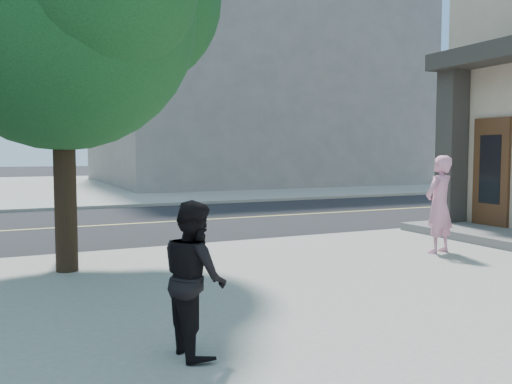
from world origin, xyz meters
name	(u,v)px	position (x,y,z in m)	size (l,w,h in m)	color
ground	(30,262)	(0.00, 0.00, 0.00)	(140.00, 140.00, 0.00)	black
road_ew	(23,230)	(0.00, 4.50, 0.01)	(140.00, 9.00, 0.01)	black
sidewalk_ne	(242,182)	(13.50, 21.50, 0.06)	(29.00, 25.00, 0.12)	gray
filler_ne	(246,74)	(14.00, 22.00, 7.12)	(18.00, 16.00, 14.00)	slate
man_on_phone	(439,204)	(7.05, -2.90, 1.04)	(0.67, 0.44, 1.84)	pink
pedestrian	(195,277)	(1.24, -5.86, 0.85)	(0.71, 0.55, 1.46)	black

